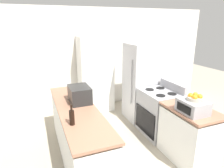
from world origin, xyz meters
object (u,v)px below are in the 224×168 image
object	(u,v)px
toaster_oven	(193,107)
fruit_bowl	(195,98)
microwave	(80,94)
refrigerator	(142,82)
wine_bottle	(72,117)
stove	(159,113)
pantry_cabinet	(95,74)

from	to	relation	value
toaster_oven	fruit_bowl	world-z (taller)	fruit_bowl
microwave	toaster_oven	world-z (taller)	microwave
refrigerator	fruit_bowl	xyz separation A→B (m)	(-0.13, -1.77, 0.27)
wine_bottle	stove	bearing A→B (deg)	19.93
pantry_cabinet	stove	world-z (taller)	pantry_cabinet
fruit_bowl	microwave	bearing A→B (deg)	144.50
stove	wine_bottle	distance (m)	2.07
refrigerator	wine_bottle	distance (m)	2.39
microwave	wine_bottle	xyz separation A→B (m)	(-0.28, -0.75, -0.03)
refrigerator	microwave	distance (m)	1.77
pantry_cabinet	microwave	distance (m)	1.75
stove	fruit_bowl	world-z (taller)	fruit_bowl
toaster_oven	microwave	bearing A→B (deg)	144.17
microwave	wine_bottle	world-z (taller)	wine_bottle
pantry_cabinet	toaster_oven	xyz separation A→B (m)	(0.70, -2.63, 0.06)
microwave	toaster_oven	distance (m)	1.81
stove	wine_bottle	bearing A→B (deg)	-160.07
pantry_cabinet	fruit_bowl	size ratio (longest dim) A/B	8.59
toaster_oven	pantry_cabinet	bearing A→B (deg)	104.95
fruit_bowl	wine_bottle	bearing A→B (deg)	170.04
pantry_cabinet	stove	bearing A→B (deg)	-63.27
microwave	fruit_bowl	world-z (taller)	fruit_bowl
pantry_cabinet	refrigerator	distance (m)	1.21
pantry_cabinet	microwave	world-z (taller)	pantry_cabinet
pantry_cabinet	refrigerator	xyz separation A→B (m)	(0.85, -0.86, -0.07)
pantry_cabinet	stove	xyz separation A→B (m)	(0.83, -1.64, -0.49)
pantry_cabinet	microwave	size ratio (longest dim) A/B	4.22
pantry_cabinet	fruit_bowl	xyz separation A→B (m)	(0.72, -2.63, 0.20)
wine_bottle	toaster_oven	bearing A→B (deg)	-10.02
pantry_cabinet	wine_bottle	distance (m)	2.54
refrigerator	wine_bottle	world-z (taller)	refrigerator
toaster_oven	fruit_bowl	distance (m)	0.14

